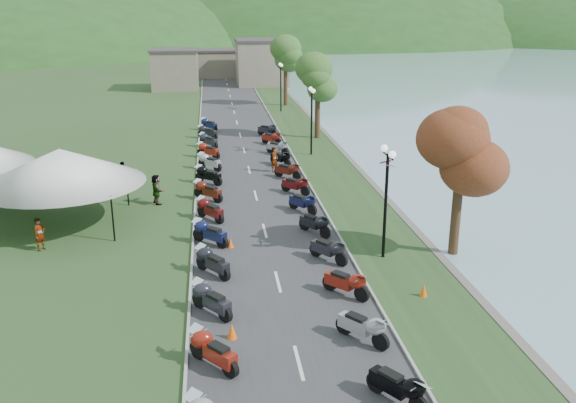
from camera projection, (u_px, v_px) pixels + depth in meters
name	position (u px, v px, depth m)	size (l,w,h in m)	color
road	(244.00, 150.00, 47.68)	(7.00, 120.00, 0.02)	#3A3A3D
hills_backdrop	(216.00, 40.00, 198.72)	(360.00, 120.00, 76.00)	#285621
far_building	(212.00, 65.00, 89.15)	(18.00, 16.00, 5.00)	gray
moto_row_left	(210.00, 210.00, 32.06)	(2.60, 51.00, 1.10)	#331411
moto_row_right	(304.00, 202.00, 33.36)	(2.60, 43.42, 1.10)	#331411
vendor_tent_main	(63.00, 187.00, 31.08)	(5.55, 5.55, 4.00)	white
tree_lakeside	(460.00, 169.00, 26.72)	(2.89, 2.89, 8.02)	#43702C
pedestrian_a	(42.00, 250.00, 28.32)	(0.57, 0.42, 1.57)	slate
pedestrian_b	(79.00, 178.00, 40.04)	(0.79, 0.43, 1.62)	slate
traffic_cone_near	(232.00, 331.00, 20.70)	(0.36, 0.36, 0.57)	#F2590C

